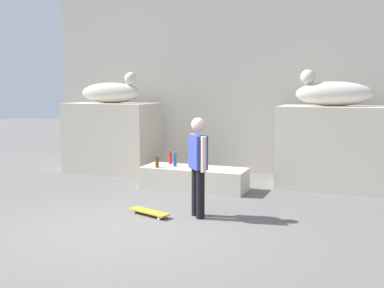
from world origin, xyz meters
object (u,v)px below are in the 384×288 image
at_px(bottle_red, 170,158).
at_px(bottle_blue, 175,160).
at_px(bottle_clear, 191,164).
at_px(statue_reclining_left, 112,92).
at_px(skater, 198,163).
at_px(skateboard, 149,212).
at_px(statue_reclining_right, 332,93).
at_px(bottle_brown, 157,162).

height_order(bottle_red, bottle_blue, bottle_red).
bearing_deg(bottle_clear, bottle_blue, 149.98).
height_order(statue_reclining_left, skater, statue_reclining_left).
xyz_separation_m(skater, bottle_red, (-1.47, 2.19, -0.32)).
relative_size(statue_reclining_left, skateboard, 2.00).
bearing_deg(bottle_clear, skater, -65.25).
height_order(statue_reclining_right, bottle_brown, statue_reclining_right).
distance_m(bottle_clear, bottle_blue, 0.55).
xyz_separation_m(statue_reclining_left, statue_reclining_right, (5.37, -0.01, 0.00)).
distance_m(skateboard, bottle_red, 2.57).
distance_m(skateboard, bottle_blue, 2.27).
xyz_separation_m(skater, bottle_brown, (-1.55, 1.68, -0.34)).
bearing_deg(bottle_blue, statue_reclining_left, 151.65).
bearing_deg(bottle_brown, skateboard, -68.57).
xyz_separation_m(statue_reclining_right, bottle_blue, (-3.13, -1.20, -1.45)).
bearing_deg(bottle_clear, bottle_red, 142.69).
distance_m(bottle_red, bottle_brown, 0.52).
xyz_separation_m(statue_reclining_right, bottle_red, (-3.35, -0.95, -1.45)).
xyz_separation_m(statue_reclining_right, bottle_brown, (-3.43, -1.46, -1.47)).
xyz_separation_m(bottle_red, bottle_blue, (0.22, -0.26, -0.00)).
bearing_deg(skater, bottle_blue, 169.38).
bearing_deg(bottle_red, skateboard, -74.65).
bearing_deg(skater, bottle_brown, 179.36).
bearing_deg(skater, skateboard, -117.54).
bearing_deg(bottle_blue, skateboard, -78.39).
bearing_deg(bottle_red, bottle_clear, -37.31).
distance_m(statue_reclining_left, bottle_clear, 3.43).
height_order(skater, bottle_blue, skater).
distance_m(statue_reclining_right, bottle_brown, 4.01).
height_order(skater, skateboard, skater).
relative_size(bottle_red, bottle_blue, 1.01).
distance_m(skater, bottle_blue, 2.33).
height_order(skateboard, bottle_brown, bottle_brown).
height_order(statue_reclining_left, bottle_brown, statue_reclining_left).
relative_size(bottle_clear, bottle_brown, 1.08).
bearing_deg(bottle_clear, statue_reclining_left, 151.35).
bearing_deg(bottle_clear, statue_reclining_right, 29.18).
distance_m(statue_reclining_left, bottle_brown, 2.84).
bearing_deg(bottle_brown, bottle_red, 80.86).
bearing_deg(bottle_blue, bottle_brown, -139.20).
xyz_separation_m(statue_reclining_right, bottle_clear, (-2.65, -1.48, -1.46)).
distance_m(skater, skateboard, 1.20).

